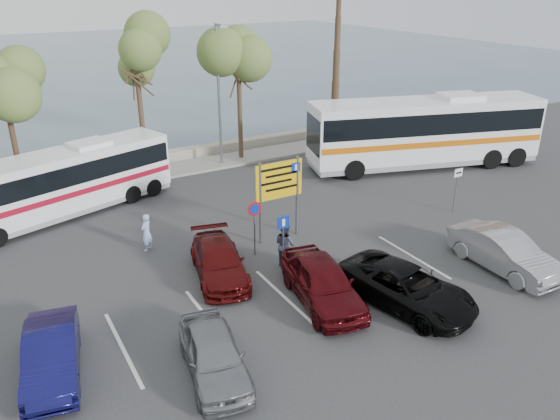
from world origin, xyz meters
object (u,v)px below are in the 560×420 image
suv_black (406,287)px  car_red (322,282)px  coach_bus_right (424,134)px  coach_bus_left (63,185)px  car_silver_a (214,354)px  car_silver_b (504,252)px  car_blue (52,355)px  pedestrian_far (285,244)px  direction_sign (279,186)px  street_lamp_right (219,89)px  car_maroon (219,262)px  pedestrian_near (146,232)px

suv_black → car_red: bearing=134.3°
coach_bus_right → coach_bus_left: bearing=171.1°
coach_bus_left → car_silver_a: (1.50, -14.00, -0.86)m
car_silver_a → car_silver_b: car_silver_b is taller
car_blue → pedestrian_far: pedestrian_far is taller
direction_sign → suv_black: direction_sign is taller
street_lamp_right → coach_bus_right: 12.26m
car_maroon → pedestrian_near: bearing=129.5°
car_red → suv_black: car_red is taller
car_silver_b → pedestrian_far: (-7.19, 4.50, 0.16)m
car_blue → direction_sign: bearing=34.8°
street_lamp_right → coach_bus_left: size_ratio=0.74×
car_silver_a → suv_black: size_ratio=0.79×
car_blue → car_maroon: (6.40, 2.69, -0.04)m
coach_bus_left → car_red: coach_bus_left is taller
car_silver_a → suv_black: (7.20, 0.00, 0.02)m
coach_bus_right → suv_black: size_ratio=2.77×
coach_bus_right → car_red: size_ratio=3.03×
coach_bus_left → car_silver_b: 19.59m
car_silver_b → car_maroon: bearing=154.7°
car_blue → car_silver_b: (16.19, -2.31, 0.09)m
coach_bus_right → pedestrian_near: bearing=-172.2°
car_maroon → car_blue: bearing=-143.5°
suv_black → car_silver_b: size_ratio=1.08×
car_silver_b → pedestrian_far: pedestrian_far is taller
car_blue → car_silver_b: size_ratio=0.88×
street_lamp_right → car_silver_b: street_lamp_right is taller
car_silver_b → car_red: bearing=169.6°
car_red → car_silver_b: 7.56m
car_blue → pedestrian_near: (4.71, 6.19, 0.13)m
coach_bus_right → car_silver_a: size_ratio=3.52×
street_lamp_right → direction_sign: 10.73m
pedestrian_near → suv_black: bearing=89.2°
car_blue → car_red: size_ratio=0.89×
pedestrian_far → car_blue: bearing=94.3°
direction_sign → coach_bus_left: 10.51m
coach_bus_left → car_red: size_ratio=2.35×
suv_black → pedestrian_far: (-2.20, 4.50, 0.23)m
direction_sign → car_silver_b: size_ratio=0.78×
car_silver_b → suv_black: bearing=-178.3°
coach_bus_left → pedestrian_near: (2.21, -5.50, -0.72)m
car_red → suv_black: 2.88m
car_maroon → car_red: 4.17m
car_blue → car_silver_a: bearing=-18.9°
car_blue → car_red: (8.80, -0.72, 0.11)m
pedestrian_near → pedestrian_far: (4.29, -4.00, 0.12)m
coach_bus_left → suv_black: bearing=-58.1°
car_blue → pedestrian_near: bearing=63.9°
car_maroon → car_red: bearing=-41.1°
suv_black → pedestrian_far: bearing=103.9°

